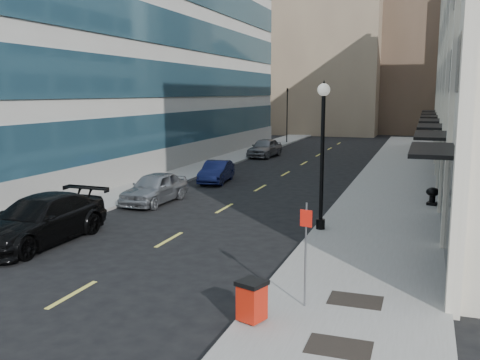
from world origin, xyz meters
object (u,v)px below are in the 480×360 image
Objects in this scene: traffic_signal at (287,92)px; lamppost at (322,143)px; car_blue_sedan at (216,172)px; urn_planter at (433,194)px; car_grey_sedan at (265,148)px; car_black_pickup at (40,220)px; sign_post at (306,241)px; trash_bin at (252,299)px; car_silver_sedan at (155,188)px.

traffic_signal reaches higher than lamppost.
car_blue_sedan is 13.29m from urn_planter.
car_grey_sedan is 22.33m from urn_planter.
sign_post is at bearing -14.00° from car_black_pickup.
car_grey_sedan is (1.30, -13.00, -4.90)m from traffic_signal.
car_grey_sedan is 25.97m from lamppost.
car_black_pickup is at bearing -140.66° from urn_planter.
urn_planter is (4.30, 6.45, -2.96)m from lamppost.
car_grey_sedan reaches higher than car_blue_sedan.
trash_bin reaches higher than urn_planter.
lamppost reaches higher than sign_post.
car_blue_sedan is 0.69× the size of lamppost.
lamppost is (9.11, -3.01, 2.85)m from car_silver_sedan.
trash_bin is at bearing -104.91° from urn_planter.
trash_bin is at bearing -69.64° from car_grey_sedan.
sign_post is at bearing -75.19° from traffic_signal.
car_black_pickup reaches higher than car_blue_sedan.
lamppost reaches higher than urn_planter.
car_black_pickup is 1.49× the size of car_blue_sedan.
car_silver_sedan is at bearing -165.62° from urn_planter.
sign_post is (1.00, 1.33, 1.18)m from trash_bin.
car_black_pickup reaches higher than car_silver_sedan.
car_blue_sedan is 4.04× the size of trash_bin.
car_blue_sedan is 20.44m from sign_post.
lamppost is 8.30m from urn_planter.
traffic_signal reaches higher than car_grey_sedan.
car_black_pickup is 11.21m from lamppost.
traffic_signal is 8.06× the size of urn_planter.
urn_planter is (3.20, 14.45, -1.20)m from sign_post.
urn_planter is at bearing 89.72° from sign_post.
traffic_signal is at bearing 106.27° from lamppost.
trash_bin is 2.04m from sign_post.
traffic_signal is at bearing 87.89° from car_blue_sedan.
urn_planter is at bearing 16.32° from car_silver_sedan.
car_blue_sedan is 13.46m from lamppost.
car_silver_sedan is 13.85m from urn_planter.
car_black_pickup reaches higher than urn_planter.
car_blue_sedan is at bearing 130.33° from lamppost.
sign_post is at bearing -45.20° from car_silver_sedan.
lamppost is 8.26m from sign_post.
traffic_signal is 46.71m from sign_post.
car_silver_sedan is 1.13× the size of car_blue_sedan.
lamppost is (10.80, -37.01, -2.08)m from traffic_signal.
car_grey_sedan is 4.73× the size of trash_bin.
car_black_pickup is 1.03× the size of lamppost.
car_black_pickup reaches higher than trash_bin.
car_grey_sedan is 0.81× the size of lamppost.
sign_post reaches higher than trash_bin.
car_silver_sedan is (0.54, 8.00, -0.10)m from car_black_pickup.
trash_bin is at bearing -114.81° from sign_post.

